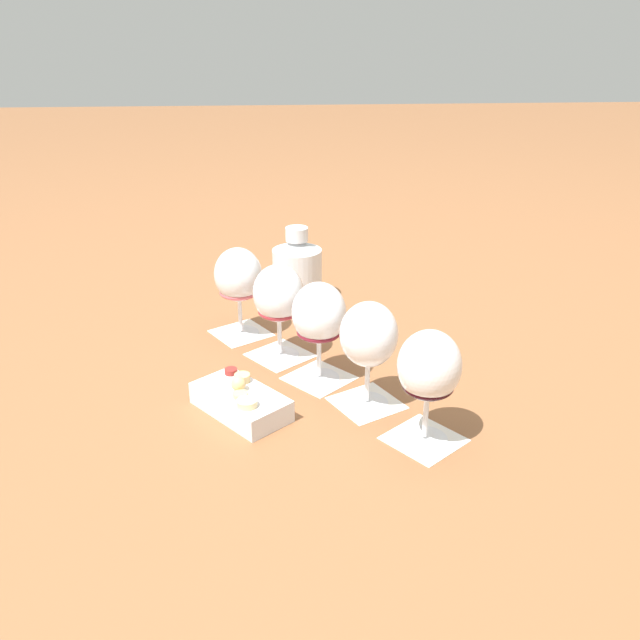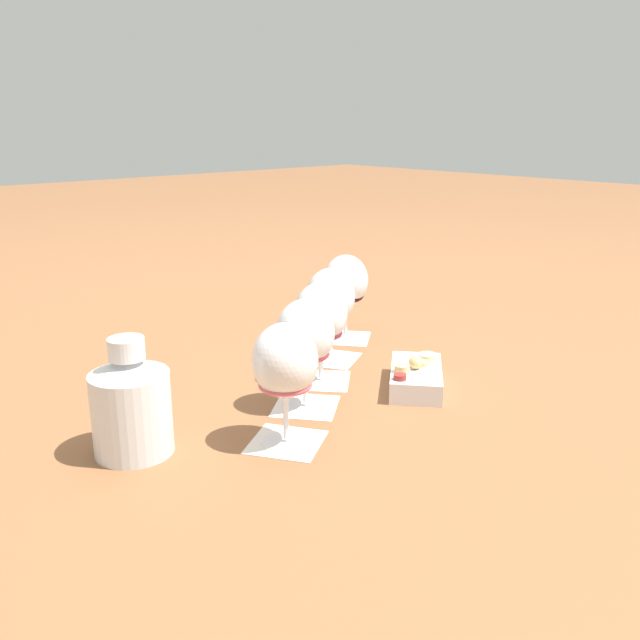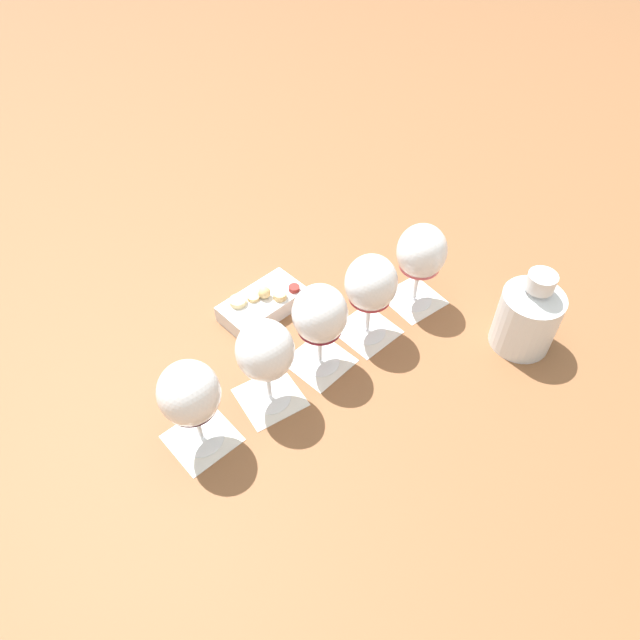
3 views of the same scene
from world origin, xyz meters
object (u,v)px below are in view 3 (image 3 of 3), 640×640
wine_glass_1 (371,286)px  snack_dish (263,304)px  wine_glass_3 (265,354)px  ceramic_vase (528,315)px  wine_glass_4 (190,396)px  wine_glass_2 (321,318)px  wine_glass_0 (421,254)px

wine_glass_1 → snack_dish: 0.22m
wine_glass_3 → snack_dish: wine_glass_3 is taller
wine_glass_3 → ceramic_vase: bearing=101.3°
wine_glass_3 → wine_glass_4: size_ratio=1.00×
wine_glass_3 → snack_dish: (-0.20, -0.01, -0.09)m
wine_glass_2 → wine_glass_3: bearing=-52.9°
wine_glass_1 → wine_glass_4: same height
wine_glass_0 → snack_dish: bearing=-88.2°
wine_glass_4 → ceramic_vase: 0.58m
wine_glass_3 → wine_glass_4: bearing=-57.1°
ceramic_vase → snack_dish: (-0.11, -0.46, -0.05)m
wine_glass_0 → wine_glass_1: same height
wine_glass_2 → snack_dish: 0.19m
wine_glass_2 → wine_glass_4: bearing=-55.2°
wine_glass_0 → wine_glass_1: (0.07, -0.10, -0.00)m
ceramic_vase → snack_dish: bearing=-103.4°
wine_glass_4 → snack_dish: bearing=160.0°
wine_glass_1 → wine_glass_0: bearing=126.2°
wine_glass_3 → snack_dish: size_ratio=0.98×
wine_glass_0 → ceramic_vase: (0.12, 0.17, -0.04)m
wine_glass_0 → wine_glass_2: 0.24m
wine_glass_3 → wine_glass_4: same height
wine_glass_0 → wine_glass_1: bearing=-53.8°
wine_glass_1 → wine_glass_2: size_ratio=1.00×
ceramic_vase → snack_dish: 0.47m
wine_glass_2 → ceramic_vase: 0.36m
wine_glass_4 → wine_glass_0: bearing=125.6°
wine_glass_3 → wine_glass_0: bearing=126.6°
wine_glass_1 → snack_dish: wine_glass_1 is taller
wine_glass_2 → wine_glass_3: size_ratio=1.00×
wine_glass_2 → snack_dish: wine_glass_2 is taller
snack_dish → ceramic_vase: bearing=76.6°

